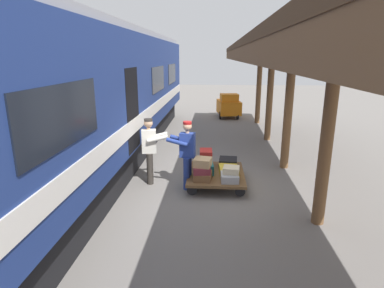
% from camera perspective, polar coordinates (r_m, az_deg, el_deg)
% --- Properties ---
extents(ground_plane, '(60.00, 60.00, 0.00)m').
position_cam_1_polar(ground_plane, '(8.21, 3.50, -7.63)').
color(ground_plane, slate).
extents(platform_canopy, '(3.20, 17.29, 3.56)m').
position_cam_1_polar(platform_canopy, '(7.81, 19.88, 14.99)').
color(platform_canopy, brown).
rests_on(platform_canopy, ground_plane).
extents(train_car, '(3.02, 20.26, 4.00)m').
position_cam_1_polar(train_car, '(8.40, -20.56, 6.59)').
color(train_car, navy).
rests_on(train_car, ground_plane).
extents(luggage_cart, '(1.43, 1.79, 0.31)m').
position_cam_1_polar(luggage_cart, '(8.28, 4.32, -5.41)').
color(luggage_cart, brown).
rests_on(luggage_cart, ground_plane).
extents(suitcase_yellow_case, '(0.51, 0.62, 0.18)m').
position_cam_1_polar(suitcase_yellow_case, '(8.24, 6.57, -4.57)').
color(suitcase_yellow_case, gold).
rests_on(suitcase_yellow_case, luggage_cart).
extents(suitcase_brown_leather, '(0.45, 0.51, 0.17)m').
position_cam_1_polar(suitcase_brown_leather, '(7.78, 1.96, -5.74)').
color(suitcase_brown_leather, brown).
rests_on(suitcase_brown_leather, luggage_cart).
extents(suitcase_gray_aluminum, '(0.44, 0.59, 0.18)m').
position_cam_1_polar(suitcase_gray_aluminum, '(7.78, 6.70, -5.81)').
color(suitcase_gray_aluminum, '#9EA0A5').
rests_on(suitcase_gray_aluminum, luggage_cart).
extents(suitcase_orange_carryall, '(0.41, 0.56, 0.21)m').
position_cam_1_polar(suitcase_orange_carryall, '(8.70, 2.22, -3.29)').
color(suitcase_orange_carryall, '#CC6B23').
rests_on(suitcase_orange_carryall, luggage_cart).
extents(suitcase_black_hardshell, '(0.51, 0.54, 0.23)m').
position_cam_1_polar(suitcase_black_hardshell, '(8.70, 6.46, -3.32)').
color(suitcase_black_hardshell, black).
rests_on(suitcase_black_hardshell, luggage_cart).
extents(suitcase_teal_softside, '(0.54, 0.62, 0.25)m').
position_cam_1_polar(suitcase_teal_softside, '(8.23, 2.10, -4.27)').
color(suitcase_teal_softside, '#1E666B').
rests_on(suitcase_teal_softside, luggage_cart).
extents(suitcase_red_plastic, '(0.35, 0.50, 0.25)m').
position_cam_1_polar(suitcase_red_plastic, '(8.60, 2.50, -1.89)').
color(suitcase_red_plastic, '#AD231E').
rests_on(suitcase_red_plastic, suitcase_orange_carryall).
extents(suitcase_cream_canvas, '(0.43, 0.41, 0.15)m').
position_cam_1_polar(suitcase_cream_canvas, '(7.75, 7.01, -4.61)').
color(suitcase_cream_canvas, beige).
rests_on(suitcase_cream_canvas, suitcase_gray_aluminum).
extents(suitcase_burgundy_valise, '(0.46, 0.55, 0.16)m').
position_cam_1_polar(suitcase_burgundy_valise, '(7.75, 1.70, -4.50)').
color(suitcase_burgundy_valise, maroon).
rests_on(suitcase_burgundy_valise, suitcase_brown_leather).
extents(suitcase_tan_vintage, '(0.46, 0.47, 0.20)m').
position_cam_1_polar(suitcase_tan_vintage, '(7.68, 1.93, -3.27)').
color(suitcase_tan_vintage, tan).
rests_on(suitcase_tan_vintage, suitcase_burgundy_valise).
extents(porter_in_overalls, '(0.70, 0.49, 1.70)m').
position_cam_1_polar(porter_in_overalls, '(7.83, -0.96, -1.54)').
color(porter_in_overalls, navy).
rests_on(porter_in_overalls, ground_plane).
extents(porter_by_door, '(0.71, 0.51, 1.70)m').
position_cam_1_polar(porter_by_door, '(8.23, -7.50, -0.82)').
color(porter_by_door, '#332D28').
rests_on(porter_by_door, ground_plane).
extents(baggage_tug, '(1.33, 1.84, 1.30)m').
position_cam_1_polar(baggage_tug, '(17.38, 6.59, 6.78)').
color(baggage_tug, orange).
rests_on(baggage_tug, ground_plane).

